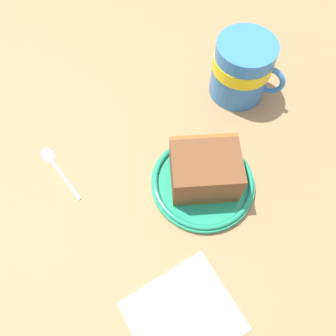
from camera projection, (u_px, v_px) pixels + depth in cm
name	position (u px, v px, depth cm)	size (l,w,h in cm)	color
ground_plane	(169.00, 169.00, 52.80)	(157.18, 157.18, 2.72)	#936D47
small_plate	(203.00, 182.00, 49.26)	(15.73, 15.73, 1.73)	#1E8C66
cake_slice	(205.00, 170.00, 46.27)	(11.75, 10.72, 6.64)	brown
tea_mug	(242.00, 68.00, 53.50)	(9.83, 11.28, 10.41)	#3372BF
teaspoon	(53.00, 162.00, 51.44)	(3.88, 11.28, 0.80)	silver
folded_napkin	(183.00, 316.00, 41.33)	(13.08, 11.38, 0.60)	white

